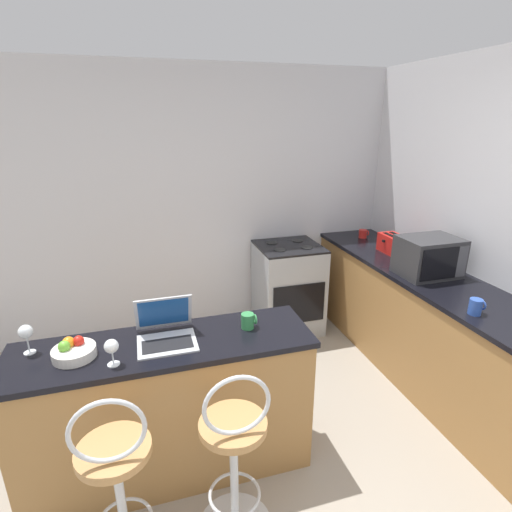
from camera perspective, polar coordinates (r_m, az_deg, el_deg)
name	(u,v)px	position (r m, az deg, el deg)	size (l,w,h in m)	color
wall_back	(198,205)	(4.01, -8.26, 7.18)	(12.00, 0.06, 2.60)	silver
breakfast_bar	(170,409)	(2.62, -12.20, -20.61)	(1.70, 0.50, 0.91)	#9E703D
counter_right	(434,333)	(3.62, 24.09, -9.97)	(0.64, 3.07, 0.91)	#9E703D
bar_stool_near	(118,487)	(2.23, -19.06, -28.71)	(0.40, 0.40, 1.04)	silver
bar_stool_far	(235,459)	(2.25, -3.08, -26.99)	(0.40, 0.40, 1.04)	silver
laptop	(166,329)	(2.37, -12.78, -10.20)	(0.32, 0.32, 0.24)	#B7BABF
microwave	(429,257)	(3.47, 23.45, -0.08)	(0.45, 0.35, 0.31)	#2D2D30
toaster	(392,244)	(3.96, 18.87, 1.70)	(0.19, 0.25, 0.17)	red
stove_range	(288,288)	(4.14, 4.59, -4.54)	(0.62, 0.61, 0.92)	#9EA3A8
mug_green	(248,321)	(2.43, -1.18, -9.25)	(0.10, 0.08, 0.09)	#338447
wine_glass_short	(111,347)	(2.20, -19.95, -12.15)	(0.07, 0.07, 0.15)	silver
mug_blue	(476,307)	(2.95, 28.90, -6.35)	(0.10, 0.08, 0.10)	#2D51AD
mug_red	(363,234)	(4.38, 15.05, 3.10)	(0.10, 0.08, 0.09)	red
fruit_bowl	(73,351)	(2.37, -24.63, -12.20)	(0.22, 0.22, 0.11)	silver
wine_glass_tall	(26,333)	(2.48, -30.04, -9.47)	(0.07, 0.07, 0.17)	silver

